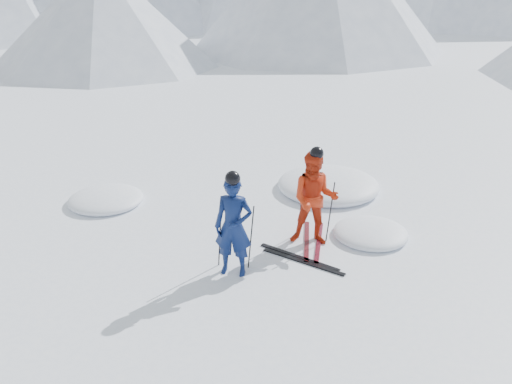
# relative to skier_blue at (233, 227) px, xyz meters

# --- Properties ---
(ground) EXTENTS (160.00, 160.00, 0.00)m
(ground) POSITION_rel_skier_blue_xyz_m (1.74, 0.67, -0.92)
(ground) COLOR white
(ground) RESTS_ON ground
(skier_blue) EXTENTS (0.69, 0.46, 1.84)m
(skier_blue) POSITION_rel_skier_blue_xyz_m (0.00, 0.00, 0.00)
(skier_blue) COLOR #0C1B4B
(skier_blue) RESTS_ON ground
(skier_red) EXTENTS (0.99, 0.81, 1.89)m
(skier_red) POSITION_rel_skier_blue_xyz_m (1.21, 1.45, 0.03)
(skier_red) COLOR red
(skier_red) RESTS_ON ground
(pole_blue_left) EXTENTS (0.12, 0.09, 1.22)m
(pole_blue_left) POSITION_rel_skier_blue_xyz_m (-0.30, 0.15, -0.31)
(pole_blue_left) COLOR black
(pole_blue_left) RESTS_ON ground
(pole_blue_right) EXTENTS (0.12, 0.07, 1.22)m
(pole_blue_right) POSITION_rel_skier_blue_xyz_m (0.25, 0.25, -0.31)
(pole_blue_right) COLOR black
(pole_blue_right) RESTS_ON ground
(pole_red_left) EXTENTS (0.12, 0.10, 1.26)m
(pole_red_left) POSITION_rel_skier_blue_xyz_m (0.91, 1.70, -0.29)
(pole_red_left) COLOR black
(pole_red_left) RESTS_ON ground
(pole_red_right) EXTENTS (0.12, 0.09, 1.26)m
(pole_red_right) POSITION_rel_skier_blue_xyz_m (1.51, 1.60, -0.29)
(pole_red_right) COLOR black
(pole_red_right) RESTS_ON ground
(ski_worn_left) EXTENTS (0.33, 1.70, 0.03)m
(ski_worn_left) POSITION_rel_skier_blue_xyz_m (1.09, 1.45, -0.90)
(ski_worn_left) COLOR black
(ski_worn_left) RESTS_ON ground
(ski_worn_right) EXTENTS (0.21, 1.70, 0.03)m
(ski_worn_right) POSITION_rel_skier_blue_xyz_m (1.33, 1.45, -0.90)
(ski_worn_right) COLOR black
(ski_worn_right) RESTS_ON ground
(ski_loose_a) EXTENTS (1.61, 0.72, 0.03)m
(ski_loose_a) POSITION_rel_skier_blue_xyz_m (1.05, 0.79, -0.90)
(ski_loose_a) COLOR black
(ski_loose_a) RESTS_ON ground
(ski_loose_b) EXTENTS (1.63, 0.67, 0.03)m
(ski_loose_b) POSITION_rel_skier_blue_xyz_m (1.15, 0.64, -0.90)
(ski_loose_b) COLOR black
(ski_loose_b) RESTS_ON ground
(snow_lumps) EXTENTS (7.64, 4.26, 0.55)m
(snow_lumps) POSITION_rel_skier_blue_xyz_m (0.32, 3.50, -0.92)
(snow_lumps) COLOR white
(snow_lumps) RESTS_ON ground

